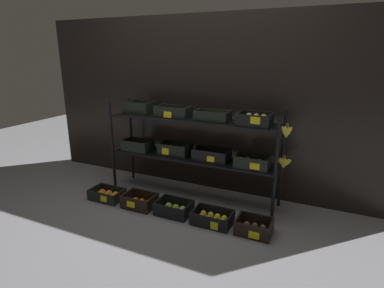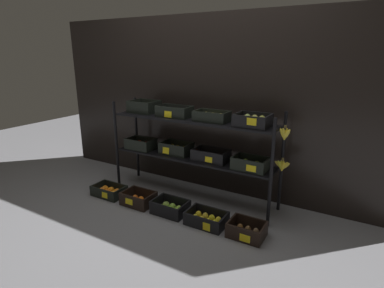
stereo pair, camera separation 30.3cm
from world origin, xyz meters
name	(u,v)px [view 2 (the right image)]	position (x,y,z in m)	size (l,w,h in m)	color
ground_plane	(192,196)	(0.00, 0.00, 0.00)	(10.00, 10.00, 0.00)	gray
storefront_wall	(209,105)	(0.00, 0.38, 0.97)	(4.22, 0.12, 1.94)	black
display_rack	(193,137)	(0.02, 0.00, 0.69)	(1.96, 0.39, 1.02)	black
crate_ground_orange	(109,191)	(-0.82, -0.44, 0.05)	(0.36, 0.24, 0.12)	black
crate_ground_tangerine	(139,200)	(-0.39, -0.44, 0.05)	(0.33, 0.25, 0.14)	black
crate_ground_apple_green	(170,208)	(0.00, -0.43, 0.05)	(0.34, 0.24, 0.13)	black
crate_ground_lemon	(206,219)	(0.41, -0.44, 0.05)	(0.37, 0.24, 0.12)	black
crate_ground_kiwi	(247,231)	(0.81, -0.44, 0.05)	(0.31, 0.24, 0.13)	black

